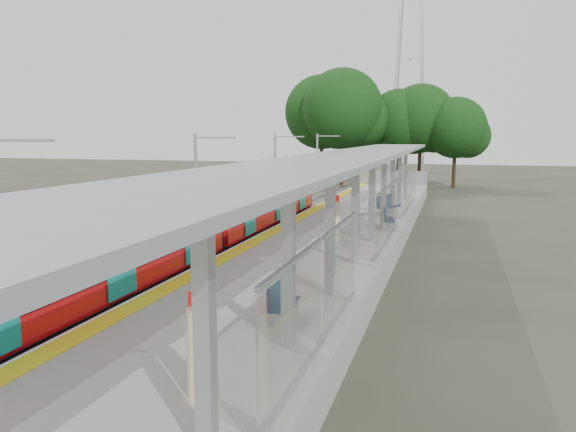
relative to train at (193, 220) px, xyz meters
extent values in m
cube|color=#59544C|center=(0.00, 5.08, -1.93)|extent=(3.00, 70.00, 0.24)
cube|color=gray|center=(4.50, 5.08, -1.55)|extent=(6.00, 50.00, 1.00)
cube|color=gold|center=(1.95, 5.08, -1.04)|extent=(0.60, 50.00, 0.02)
cube|color=#9EA0A5|center=(4.50, 30.03, -0.45)|extent=(6.00, 0.10, 1.20)
cube|color=black|center=(0.00, -7.02, -1.40)|extent=(2.50, 13.50, 0.70)
cube|color=#BC0D10|center=(0.00, -7.02, 0.20)|extent=(2.65, 13.50, 2.50)
cube|color=black|center=(0.00, -7.02, 0.25)|extent=(2.72, 12.96, 1.20)
cube|color=black|center=(0.00, -7.02, 1.50)|extent=(2.40, 12.82, 0.15)
cube|color=#0B716F|center=(1.36, -7.02, 0.05)|extent=(0.04, 1.30, 2.00)
cube|color=black|center=(0.00, 7.08, -1.40)|extent=(2.50, 13.50, 0.70)
cube|color=#BC0D10|center=(0.00, 7.08, 0.20)|extent=(2.65, 13.50, 2.50)
cube|color=black|center=(0.00, 7.08, 0.25)|extent=(2.72, 12.96, 1.20)
cube|color=black|center=(0.00, 7.08, 1.50)|extent=(2.40, 12.83, 0.15)
cube|color=#0B716F|center=(1.36, 7.08, 0.05)|extent=(0.04, 1.30, 2.00)
cylinder|color=black|center=(0.00, 2.36, -1.70)|extent=(2.20, 0.70, 0.70)
cube|color=black|center=(0.00, 0.03, -0.05)|extent=(2.30, 0.80, 2.40)
cube|color=#9EA0A5|center=(6.50, -12.92, 0.70)|extent=(0.25, 0.25, 3.50)
cube|color=#9EA0A5|center=(6.50, -8.92, 0.70)|extent=(0.25, 0.25, 3.50)
cube|color=#9EA0A5|center=(6.50, -4.92, 0.70)|extent=(0.25, 0.25, 3.50)
cube|color=#9EA0A5|center=(6.50, -0.92, 0.70)|extent=(0.25, 0.25, 3.50)
cube|color=#9EA0A5|center=(6.50, 3.08, 0.70)|extent=(0.25, 0.25, 3.50)
cube|color=#9EA0A5|center=(6.50, 7.08, 0.70)|extent=(0.25, 0.25, 3.50)
cube|color=#9EA0A5|center=(6.50, 11.08, 0.70)|extent=(0.25, 0.25, 3.50)
cube|color=#9EA0A5|center=(6.50, 15.08, 0.70)|extent=(0.25, 0.25, 3.50)
cube|color=#9EA0A5|center=(6.50, 19.08, 0.70)|extent=(0.25, 0.25, 3.50)
cube|color=gray|center=(6.10, 1.08, 2.53)|extent=(3.20, 38.00, 0.16)
cylinder|color=#9EA0A5|center=(4.55, 1.08, 2.45)|extent=(0.24, 38.00, 0.24)
cube|color=silver|center=(7.20, -10.92, 0.15)|extent=(0.05, 3.70, 2.20)
cube|color=silver|center=(7.20, -6.92, 0.15)|extent=(0.05, 3.70, 2.20)
cube|color=silver|center=(7.20, 1.08, 0.15)|extent=(0.05, 3.70, 2.20)
cube|color=silver|center=(7.20, 5.08, 0.15)|extent=(0.05, 3.70, 2.20)
cube|color=silver|center=(7.20, 13.08, 0.15)|extent=(0.05, 3.70, 2.20)
cube|color=silver|center=(7.20, 17.08, 0.15)|extent=(0.05, 3.70, 2.20)
cylinder|color=#382316|center=(-3.85, 38.58, 0.50)|extent=(0.36, 0.36, 5.10)
sphere|color=#154413|center=(-3.85, 38.58, 5.59)|extent=(7.75, 7.75, 7.75)
cylinder|color=#382316|center=(-1.18, 36.05, 0.57)|extent=(0.36, 0.36, 5.24)
sphere|color=#154413|center=(-1.18, 36.05, 5.81)|extent=(7.97, 7.97, 7.97)
cylinder|color=#382316|center=(4.06, 39.77, 0.16)|extent=(0.36, 0.36, 4.42)
sphere|color=#154413|center=(4.06, 39.77, 4.58)|extent=(6.72, 6.72, 6.72)
cylinder|color=#382316|center=(6.20, 39.98, 0.26)|extent=(0.36, 0.36, 4.63)
sphere|color=#154413|center=(6.20, 39.98, 4.90)|extent=(7.04, 7.04, 7.04)
cylinder|color=#382316|center=(9.65, 39.00, -0.05)|extent=(0.36, 0.36, 4.00)
sphere|color=#154413|center=(9.65, 39.00, 3.95)|extent=(6.08, 6.08, 6.08)
cube|color=#9EA0A5|center=(-0.80, -7.92, 3.15)|extent=(2.00, 0.08, 0.08)
cylinder|color=#9EA0A5|center=(-1.80, 4.08, 0.65)|extent=(0.16, 0.16, 5.40)
cube|color=#9EA0A5|center=(-0.80, 4.08, 3.15)|extent=(2.00, 0.08, 0.08)
cylinder|color=#9EA0A5|center=(-1.80, 16.08, 0.65)|extent=(0.16, 0.16, 5.40)
cube|color=#9EA0A5|center=(-0.80, 16.08, 3.15)|extent=(2.00, 0.08, 0.08)
cylinder|color=#9EA0A5|center=(-1.80, 28.08, 0.65)|extent=(0.16, 0.16, 5.40)
cube|color=#9EA0A5|center=(-0.80, 28.08, 3.15)|extent=(2.00, 0.08, 0.08)
cube|color=#0E1947|center=(5.96, -7.44, -0.64)|extent=(0.42, 1.37, 0.05)
cube|color=#0E1947|center=(5.78, -7.44, -0.37)|extent=(0.06, 1.37, 0.50)
cube|color=#9EA0A5|center=(5.96, -7.99, -0.85)|extent=(0.37, 0.06, 0.40)
cube|color=#9EA0A5|center=(5.96, -6.90, -0.85)|extent=(0.37, 0.06, 0.40)
cube|color=#0E1947|center=(6.86, 6.33, -0.60)|extent=(0.70, 1.55, 0.06)
cube|color=#0E1947|center=(6.66, 6.33, -0.31)|extent=(0.32, 1.48, 0.55)
cube|color=#9EA0A5|center=(6.86, 5.74, -0.83)|extent=(0.40, 0.13, 0.44)
cube|color=#9EA0A5|center=(6.86, 6.93, -0.83)|extent=(0.40, 0.13, 0.44)
cube|color=#0E1947|center=(6.42, 10.41, -0.54)|extent=(1.13, 1.77, 0.07)
cube|color=#0E1947|center=(6.19, 10.41, -0.20)|extent=(0.72, 1.60, 0.62)
cube|color=#9EA0A5|center=(6.42, 9.73, -0.80)|extent=(0.45, 0.24, 0.50)
cube|color=#9EA0A5|center=(6.42, 11.09, -0.80)|extent=(0.45, 0.24, 0.50)
cylinder|color=beige|center=(5.74, -11.53, -0.29)|extent=(0.41, 0.41, 1.53)
cube|color=red|center=(5.74, -11.53, 0.63)|extent=(0.36, 0.07, 0.26)
cylinder|color=beige|center=(5.00, 2.89, -0.26)|extent=(0.42, 0.42, 1.59)
cube|color=red|center=(5.00, 2.89, 0.70)|extent=(0.38, 0.16, 0.27)
cylinder|color=#9EA0A5|center=(5.77, 4.46, -0.60)|extent=(0.55, 0.55, 0.90)
camera|label=1|loc=(9.65, -19.59, 3.30)|focal=35.00mm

